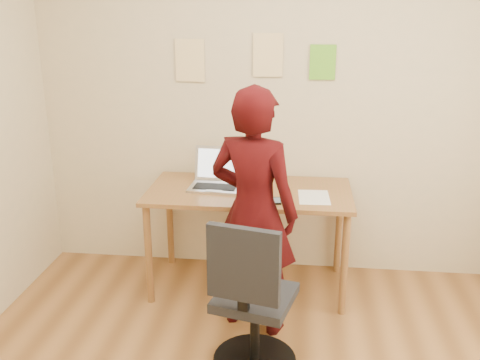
# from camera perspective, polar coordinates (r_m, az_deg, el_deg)

# --- Properties ---
(room) EXTENTS (3.58, 3.58, 2.78)m
(room) POSITION_cam_1_polar(r_m,az_deg,el_deg) (2.18, 1.55, 2.15)
(room) COLOR brown
(room) RESTS_ON ground
(desk) EXTENTS (1.40, 0.70, 0.74)m
(desk) POSITION_cam_1_polar(r_m,az_deg,el_deg) (3.72, 0.99, -2.32)
(desk) COLOR brown
(desk) RESTS_ON ground
(laptop) EXTENTS (0.37, 0.33, 0.26)m
(laptop) POSITION_cam_1_polar(r_m,az_deg,el_deg) (3.75, -2.49, 0.12)
(laptop) COLOR #B6B7BE
(laptop) RESTS_ON desk
(paper_sheet) EXTENTS (0.21, 0.30, 0.00)m
(paper_sheet) POSITION_cam_1_polar(r_m,az_deg,el_deg) (3.58, 7.89, -1.82)
(paper_sheet) COLOR white
(paper_sheet) RESTS_ON desk
(phone) EXTENTS (0.07, 0.13, 0.01)m
(phone) POSITION_cam_1_polar(r_m,az_deg,el_deg) (3.48, 3.88, -2.22)
(phone) COLOR black
(phone) RESTS_ON desk
(wall_note_left) EXTENTS (0.21, 0.00, 0.30)m
(wall_note_left) POSITION_cam_1_polar(r_m,az_deg,el_deg) (3.93, -5.37, 12.58)
(wall_note_left) COLOR #EFCD8E
(wall_note_left) RESTS_ON room
(wall_note_mid) EXTENTS (0.21, 0.00, 0.30)m
(wall_note_mid) POSITION_cam_1_polar(r_m,az_deg,el_deg) (3.85, 3.00, 13.16)
(wall_note_mid) COLOR #EFCD8E
(wall_note_mid) RESTS_ON room
(wall_note_right) EXTENTS (0.18, 0.00, 0.24)m
(wall_note_right) POSITION_cam_1_polar(r_m,az_deg,el_deg) (3.85, 8.81, 12.30)
(wall_note_right) COLOR #63B829
(wall_note_right) RESTS_ON room
(office_chair) EXTENTS (0.49, 0.50, 0.91)m
(office_chair) POSITION_cam_1_polar(r_m,az_deg,el_deg) (2.98, 1.24, -13.46)
(office_chair) COLOR black
(office_chair) RESTS_ON ground
(person) EXTENTS (0.65, 0.53, 1.54)m
(person) POSITION_cam_1_polar(r_m,az_deg,el_deg) (3.22, 1.45, -3.43)
(person) COLOR #330608
(person) RESTS_ON ground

